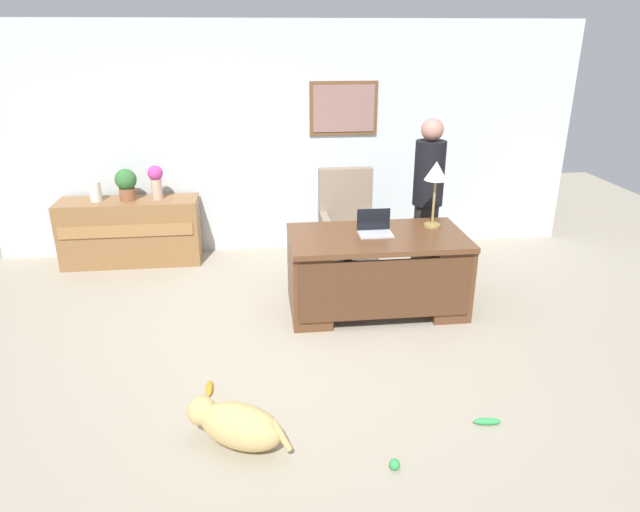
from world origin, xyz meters
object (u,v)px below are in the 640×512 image
dog_lying (236,424)px  vase_empty (95,191)px  dog_toy_bone (487,421)px  dog_toy_plush (209,388)px  desk (377,270)px  desk_lamp (436,175)px  potted_plant (126,183)px  vase_with_flowers (156,180)px  dog_toy_ball (395,464)px  person_standing (427,198)px  armchair (347,228)px  laptop (375,228)px  credenza (131,232)px

dog_lying → vase_empty: bearing=115.5°
dog_toy_bone → dog_toy_plush: bearing=162.1°
desk → desk_lamp: (0.59, 0.22, 0.87)m
desk_lamp → potted_plant: 3.45m
vase_with_flowers → potted_plant: vase_with_flowers is taller
desk_lamp → vase_empty: bearing=159.4°
dog_lying → vase_with_flowers: (-0.93, 3.38, 0.84)m
desk_lamp → dog_toy_ball: 2.87m
person_standing → potted_plant: size_ratio=4.84×
armchair → desk_lamp: bearing=-47.9°
dog_toy_bone → dog_toy_plush: size_ratio=0.97×
desk_lamp → vase_empty: 3.79m
potted_plant → dog_toy_ball: potted_plant is taller
vase_with_flowers → desk: bearing=-34.4°
dog_toy_ball → desk: bearing=81.3°
person_standing → vase_empty: size_ratio=7.78×
dog_lying → vase_with_flowers: vase_with_flowers is taller
desk_lamp → vase_with_flowers: bearing=155.1°
vase_with_flowers → potted_plant: (-0.33, 0.00, -0.03)m
dog_lying → potted_plant: size_ratio=1.93×
laptop → vase_with_flowers: bearing=146.8°
armchair → desk_lamp: 1.32m
desk → dog_toy_ball: (-0.34, -2.19, -0.38)m
dog_toy_plush → person_standing: bearing=41.2°
vase_with_flowers → vase_empty: 0.69m
vase_empty → person_standing: bearing=-12.4°
credenza → desk_lamp: size_ratio=2.43×
dog_toy_ball → vase_empty: bearing=124.8°
person_standing → vase_empty: (-3.63, 0.80, -0.03)m
credenza → dog_lying: size_ratio=2.27×
laptop → vase_empty: size_ratio=1.43×
desk → vase_empty: vase_empty is taller
vase_empty → dog_toy_bone: size_ratio=1.17×
armchair → vase_empty: armchair is taller
desk_lamp → vase_empty: size_ratio=2.89×
armchair → vase_with_flowers: same height
credenza → laptop: laptop is taller
potted_plant → dog_toy_ball: (2.25, -3.73, -0.93)m
vase_with_flowers → potted_plant: bearing=180.0°
dog_lying → credenza: bearing=110.7°
laptop → vase_empty: (-2.92, 1.46, 0.05)m
laptop → potted_plant: size_ratio=0.89×
vase_empty → armchair: bearing=-10.6°
credenza → armchair: 2.53m
laptop → dog_toy_bone: (0.43, -1.92, -0.80)m
dog_toy_ball → dog_lying: bearing=160.3°
desk → laptop: bearing=104.1°
desk_lamp → vase_empty: desk_lamp is taller
credenza → potted_plant: potted_plant is taller
vase_with_flowers → dog_toy_bone: bearing=-51.8°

